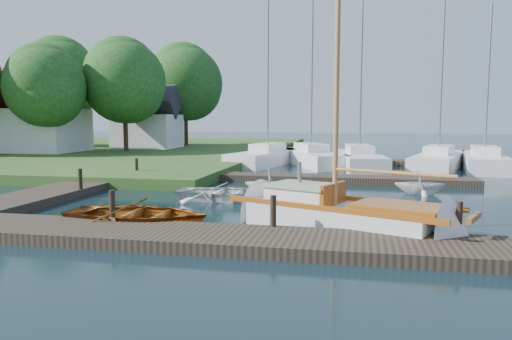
% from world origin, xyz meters
% --- Properties ---
extents(ground, '(160.00, 160.00, 0.00)m').
position_xyz_m(ground, '(0.00, 0.00, 0.00)').
color(ground, black).
rests_on(ground, ground).
extents(near_dock, '(18.00, 2.20, 0.30)m').
position_xyz_m(near_dock, '(0.00, -6.00, 0.15)').
color(near_dock, black).
rests_on(near_dock, ground).
extents(left_dock, '(2.20, 18.00, 0.30)m').
position_xyz_m(left_dock, '(-8.00, 2.00, 0.15)').
color(left_dock, black).
rests_on(left_dock, ground).
extents(far_dock, '(14.00, 1.60, 0.30)m').
position_xyz_m(far_dock, '(2.00, 6.50, 0.15)').
color(far_dock, black).
rests_on(far_dock, ground).
extents(pontoon, '(30.00, 1.60, 0.30)m').
position_xyz_m(pontoon, '(10.00, 16.00, 0.15)').
color(pontoon, black).
rests_on(pontoon, ground).
extents(shore, '(50.00, 40.00, 0.50)m').
position_xyz_m(shore, '(-28.00, 22.00, 0.25)').
color(shore, '#2C5021').
rests_on(shore, ground).
extents(mooring_post_1, '(0.16, 0.16, 0.80)m').
position_xyz_m(mooring_post_1, '(-3.00, -5.00, 0.70)').
color(mooring_post_1, black).
rests_on(mooring_post_1, near_dock).
extents(mooring_post_2, '(0.16, 0.16, 0.80)m').
position_xyz_m(mooring_post_2, '(1.50, -5.00, 0.70)').
color(mooring_post_2, black).
rests_on(mooring_post_2, near_dock).
extents(mooring_post_3, '(0.16, 0.16, 0.80)m').
position_xyz_m(mooring_post_3, '(6.00, -5.00, 0.70)').
color(mooring_post_3, black).
rests_on(mooring_post_3, near_dock).
extents(mooring_post_4, '(0.16, 0.16, 0.80)m').
position_xyz_m(mooring_post_4, '(-7.00, 0.00, 0.70)').
color(mooring_post_4, black).
rests_on(mooring_post_4, left_dock).
extents(mooring_post_5, '(0.16, 0.16, 0.80)m').
position_xyz_m(mooring_post_5, '(-7.00, 5.00, 0.70)').
color(mooring_post_5, black).
rests_on(mooring_post_5, left_dock).
extents(sailboat, '(7.35, 4.60, 9.83)m').
position_xyz_m(sailboat, '(3.34, -3.84, 0.34)').
color(sailboat, silver).
rests_on(sailboat, ground).
extents(dinghy, '(4.18, 3.03, 0.85)m').
position_xyz_m(dinghy, '(-2.53, -4.43, 0.43)').
color(dinghy, '#884111').
rests_on(dinghy, ground).
extents(tender_a, '(3.64, 2.63, 0.74)m').
position_xyz_m(tender_a, '(-1.32, 0.30, 0.37)').
color(tender_a, silver).
rests_on(tender_a, ground).
extents(tender_b, '(2.23, 1.95, 1.12)m').
position_xyz_m(tender_b, '(0.16, 2.19, 0.56)').
color(tender_b, silver).
rests_on(tender_b, ground).
extents(tender_d, '(2.05, 1.78, 1.06)m').
position_xyz_m(tender_d, '(6.06, 3.40, 0.53)').
color(tender_d, silver).
rests_on(tender_d, ground).
extents(marina_boat_0, '(4.12, 8.52, 12.06)m').
position_xyz_m(marina_boat_0, '(-2.23, 14.32, 0.58)').
color(marina_boat_0, silver).
rests_on(marina_boat_0, ground).
extents(marina_boat_1, '(5.59, 8.69, 11.51)m').
position_xyz_m(marina_boat_1, '(0.53, 14.75, 0.57)').
color(marina_boat_1, silver).
rests_on(marina_boat_1, ground).
extents(marina_boat_2, '(3.41, 8.75, 12.40)m').
position_xyz_m(marina_boat_2, '(3.61, 13.59, 0.58)').
color(marina_boat_2, silver).
rests_on(marina_boat_2, ground).
extents(marina_boat_3, '(4.49, 8.88, 12.76)m').
position_xyz_m(marina_boat_3, '(8.25, 13.86, 0.58)').
color(marina_boat_3, silver).
rests_on(marina_boat_3, ground).
extents(marina_boat_4, '(3.27, 8.18, 9.54)m').
position_xyz_m(marina_boat_4, '(10.82, 13.91, 0.56)').
color(marina_boat_4, silver).
rests_on(marina_boat_4, ground).
extents(house_a, '(6.30, 5.00, 6.29)m').
position_xyz_m(house_a, '(-20.00, 16.00, 2.96)').
color(house_a, silver).
rests_on(house_a, shore).
extents(house_c, '(5.25, 4.00, 5.28)m').
position_xyz_m(house_c, '(-14.00, 22.00, 2.58)').
color(house_c, silver).
rests_on(house_c, shore).
extents(tree_2, '(5.83, 5.75, 7.82)m').
position_xyz_m(tree_2, '(-18.00, 14.05, 5.25)').
color(tree_2, '#332114').
rests_on(tree_2, shore).
extents(tree_3, '(6.41, 6.38, 8.74)m').
position_xyz_m(tree_3, '(-14.00, 18.05, 5.81)').
color(tree_3, '#332114').
rests_on(tree_3, shore).
extents(tree_4, '(7.01, 7.01, 9.66)m').
position_xyz_m(tree_4, '(-22.00, 22.05, 6.37)').
color(tree_4, '#332114').
rests_on(tree_4, shore).
extents(tree_7, '(6.83, 6.83, 9.38)m').
position_xyz_m(tree_7, '(-12.00, 26.05, 6.20)').
color(tree_7, '#332114').
rests_on(tree_7, shore).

